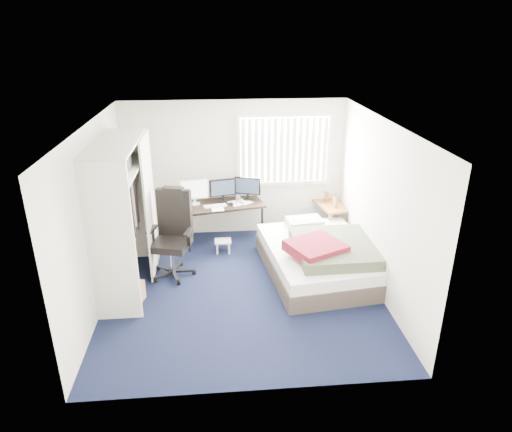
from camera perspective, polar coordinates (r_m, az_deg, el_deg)
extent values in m
plane|color=black|center=(6.99, -1.68, -9.03)|extent=(4.20, 4.20, 0.00)
plane|color=silver|center=(8.40, -2.68, 5.89)|extent=(4.00, 0.00, 4.00)
plane|color=silver|center=(4.55, -0.19, -9.48)|extent=(4.00, 0.00, 4.00)
plane|color=silver|center=(6.63, -19.34, -0.11)|extent=(0.00, 4.20, 4.20)
plane|color=silver|center=(6.82, 15.21, 1.05)|extent=(0.00, 4.20, 4.20)
plane|color=white|center=(6.06, -1.95, 11.51)|extent=(4.20, 4.20, 0.00)
cube|color=white|center=(8.37, 3.51, 8.30)|extent=(1.60, 0.02, 1.20)
cube|color=beige|center=(8.21, 3.65, 12.51)|extent=(1.72, 0.06, 0.06)
cube|color=beige|center=(8.52, 3.44, 4.14)|extent=(1.72, 0.06, 0.06)
cube|color=white|center=(8.32, 3.57, 8.20)|extent=(1.60, 0.04, 1.16)
cube|color=beige|center=(6.08, -17.66, -3.49)|extent=(0.60, 0.04, 2.20)
cube|color=beige|center=(7.71, -15.07, 2.38)|extent=(0.60, 0.04, 2.20)
cube|color=beige|center=(6.55, -17.26, 8.68)|extent=(0.60, 1.80, 0.04)
cube|color=beige|center=(6.65, -16.88, 5.51)|extent=(0.56, 1.74, 0.03)
cylinder|color=silver|center=(6.68, -16.77, 4.53)|extent=(0.03, 1.72, 0.03)
cube|color=#26262B|center=(6.74, -16.50, 0.63)|extent=(0.38, 1.10, 0.90)
cube|color=beige|center=(7.24, -13.12, 1.25)|extent=(0.03, 0.90, 2.20)
cube|color=white|center=(6.19, -17.78, 5.48)|extent=(0.38, 0.30, 0.24)
cube|color=gray|center=(6.66, -16.93, 6.67)|extent=(0.34, 0.28, 0.22)
cube|color=black|center=(8.22, -4.28, 1.43)|extent=(1.57, 0.98, 0.04)
cylinder|color=black|center=(8.00, -8.42, -2.21)|extent=(0.04, 0.04, 0.68)
cylinder|color=black|center=(8.51, -9.04, -0.68)|extent=(0.04, 0.04, 0.68)
cylinder|color=black|center=(8.28, 0.77, -1.06)|extent=(0.04, 0.04, 0.68)
cylinder|color=black|center=(8.77, -0.37, 0.35)|extent=(0.04, 0.04, 0.68)
cube|color=white|center=(8.15, -7.74, 3.32)|extent=(0.50, 0.14, 0.36)
cube|color=white|center=(8.15, -7.74, 3.32)|extent=(0.44, 0.10, 0.31)
cube|color=black|center=(8.25, -4.19, 3.56)|extent=(0.48, 0.13, 0.32)
cube|color=#1E2838|center=(8.25, -4.19, 3.56)|extent=(0.42, 0.10, 0.27)
cube|color=black|center=(8.32, -1.05, 3.79)|extent=(0.48, 0.13, 0.32)
cube|color=#1E2838|center=(8.32, -1.05, 3.79)|extent=(0.42, 0.10, 0.27)
cube|color=white|center=(8.10, -5.13, 1.27)|extent=(0.42, 0.22, 0.02)
cube|color=black|center=(8.16, -3.13, 1.52)|extent=(0.08, 0.11, 0.02)
cylinder|color=silver|center=(8.21, -2.23, 2.19)|extent=(0.08, 0.08, 0.16)
cube|color=white|center=(8.22, -4.28, 1.57)|extent=(0.35, 0.34, 0.00)
cube|color=black|center=(7.42, -10.30, -6.81)|extent=(0.80, 0.80, 0.13)
cylinder|color=silver|center=(7.31, -10.43, -5.25)|extent=(0.07, 0.07, 0.44)
cube|color=black|center=(7.20, -10.56, -3.49)|extent=(0.67, 0.67, 0.11)
cube|color=black|center=(7.24, -10.14, 0.46)|extent=(0.55, 0.25, 0.76)
cube|color=black|center=(7.12, -10.32, 2.90)|extent=(0.35, 0.21, 0.17)
cube|color=black|center=(7.21, -12.89, -1.65)|extent=(0.15, 0.31, 0.04)
cube|color=black|center=(7.01, -8.44, -2.02)|extent=(0.15, 0.31, 0.04)
cube|color=white|center=(7.95, -4.16, -3.15)|extent=(0.28, 0.23, 0.03)
cylinder|color=white|center=(7.94, -4.87, -4.14)|extent=(0.03, 0.03, 0.21)
cylinder|color=white|center=(8.07, -4.89, -3.66)|extent=(0.03, 0.03, 0.21)
cylinder|color=white|center=(7.94, -3.38, -4.08)|extent=(0.03, 0.03, 0.21)
cylinder|color=white|center=(8.07, -3.42, -3.61)|extent=(0.03, 0.03, 0.21)
cube|color=brown|center=(8.63, 9.17, 1.46)|extent=(0.62, 0.97, 0.04)
cube|color=brown|center=(8.34, 9.12, -1.60)|extent=(0.05, 0.05, 0.57)
cube|color=brown|center=(9.01, 6.89, 0.42)|extent=(0.05, 0.05, 0.57)
cube|color=brown|center=(8.49, 11.34, -1.29)|extent=(0.05, 0.05, 0.57)
cube|color=brown|center=(9.16, 8.98, 0.68)|extent=(0.05, 0.05, 0.57)
cube|color=brown|center=(8.42, 9.81, 1.69)|extent=(0.05, 0.14, 0.18)
cube|color=brown|center=(8.70, 8.83, 2.44)|extent=(0.05, 0.14, 0.18)
cube|color=#3F352D|center=(7.42, 7.84, -5.98)|extent=(1.86, 2.33, 0.28)
cube|color=white|center=(7.32, 7.93, -4.43)|extent=(1.82, 2.28, 0.19)
cube|color=#ACB2A4|center=(7.92, 6.07, -0.83)|extent=(0.65, 0.47, 0.14)
cube|color=#3A3F2F|center=(7.09, 9.83, -3.96)|extent=(1.23, 1.35, 0.18)
cube|color=#5D0F17|center=(6.85, 7.45, -3.99)|extent=(0.98, 0.95, 0.16)
cube|color=tan|center=(6.87, -15.64, -9.14)|extent=(0.46, 0.40, 0.29)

